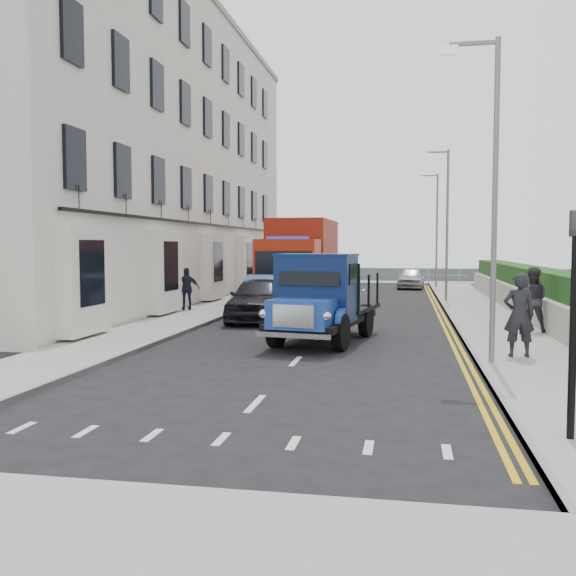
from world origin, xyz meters
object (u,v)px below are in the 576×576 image
object	(u,v)px
lamp_far	(435,223)
bedford_lorry	(318,304)
lamp_near	(489,182)
lamp_mid	(445,216)
pedestrian_east_near	(519,315)
parked_car_front	(259,299)
red_lorry	(301,260)

from	to	relation	value
lamp_far	bedford_lorry	distance (m)	23.93
lamp_near	lamp_far	distance (m)	26.00
lamp_mid	pedestrian_east_near	distance (m)	15.43
lamp_far	parked_car_front	world-z (taller)	lamp_far
bedford_lorry	parked_car_front	bearing A→B (deg)	128.49
lamp_mid	parked_car_front	world-z (taller)	lamp_mid
lamp_mid	lamp_far	xyz separation A→B (m)	(0.00, 10.00, 0.00)
red_lorry	bedford_lorry	bearing A→B (deg)	-77.65
red_lorry	parked_car_front	distance (m)	6.06
lamp_near	pedestrian_east_near	world-z (taller)	lamp_near
lamp_far	red_lorry	bearing A→B (deg)	-116.66
lamp_mid	bedford_lorry	xyz separation A→B (m)	(-4.02, -13.41, -2.90)
lamp_near	parked_car_front	size ratio (longest dim) A/B	1.54
lamp_far	parked_car_front	bearing A→B (deg)	-110.21
lamp_near	lamp_mid	world-z (taller)	same
lamp_mid	pedestrian_east_near	bearing A→B (deg)	-86.91
lamp_far	parked_car_front	xyz separation A→B (m)	(-6.78, -18.41, -3.22)
lamp_far	parked_car_front	size ratio (longest dim) A/B	1.54
red_lorry	lamp_mid	bearing A→B (deg)	22.38
lamp_mid	lamp_far	world-z (taller)	same
red_lorry	parked_car_front	size ratio (longest dim) A/B	1.59
lamp_near	bedford_lorry	distance (m)	5.59
parked_car_front	pedestrian_east_near	distance (m)	10.14
lamp_mid	lamp_near	bearing A→B (deg)	-90.00
bedford_lorry	pedestrian_east_near	xyz separation A→B (m)	(4.83, -1.71, -0.02)
lamp_mid	red_lorry	xyz separation A→B (m)	(-6.27, -2.50, -1.98)
bedford_lorry	pedestrian_east_near	bearing A→B (deg)	-9.86
lamp_mid	parked_car_front	xyz separation A→B (m)	(-6.78, -8.41, -3.22)
bedford_lorry	parked_car_front	size ratio (longest dim) A/B	1.15
lamp_far	red_lorry	distance (m)	14.12
lamp_far	pedestrian_east_near	bearing A→B (deg)	-88.14
lamp_mid	parked_car_front	bearing A→B (deg)	-128.88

